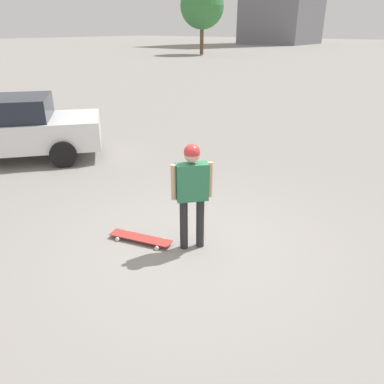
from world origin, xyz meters
TOP-DOWN VIEW (x-y plane):
  - ground_plane at (0.00, 0.00)m, footprint 220.00×220.00m
  - person at (0.00, 0.00)m, footprint 0.44×0.47m
  - skateboard at (0.71, 0.37)m, footprint 1.02×0.47m
  - car_parked_near at (6.08, -0.42)m, footprint 4.25×4.63m
  - tree_distant at (25.39, -34.53)m, footprint 5.02×5.02m

SIDE VIEW (x-z plane):
  - ground_plane at x=0.00m, z-range 0.00..0.00m
  - skateboard at x=0.71m, z-range 0.02..0.10m
  - car_parked_near at x=6.08m, z-range 0.01..1.53m
  - person at x=0.00m, z-range 0.20..1.78m
  - tree_distant at x=25.39m, z-range 1.35..9.09m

